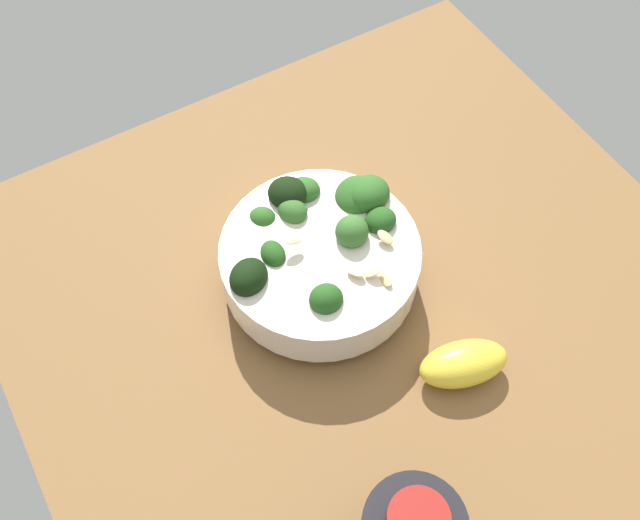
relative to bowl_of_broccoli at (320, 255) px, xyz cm
name	(u,v)px	position (x,y,z in cm)	size (l,w,h in cm)	color
ground_plane	(369,315)	(-2.45, 5.43, -5.65)	(66.76, 66.76, 3.12)	brown
bowl_of_broccoli	(320,255)	(0.00, 0.00, 0.00)	(19.99, 19.07, 9.10)	silver
lemon_wedge	(463,364)	(-5.96, 15.39, -2.20)	(8.22, 4.32, 3.77)	yellow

